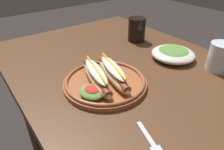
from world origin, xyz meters
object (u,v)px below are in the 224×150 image
Objects in this scene: fork at (151,142)px; side_bowl at (173,53)px; water_cup at (220,57)px; hot_dog_plate at (104,79)px; soda_cup at (137,30)px.

side_bowl is at bearing 140.13° from fork.
fork is 1.12× the size of water_cup.
fork is at bearing -56.63° from side_bowl.
hot_dog_plate is 2.65× the size of water_cup.
hot_dog_plate is 0.45m from water_cup.
fork is at bearing -39.12° from soda_cup.
soda_cup is (-0.24, 0.36, 0.03)m from hot_dog_plate.
soda_cup is at bearing -172.62° from water_cup.
fork is at bearing -10.36° from hot_dog_plate.
water_cup is at bearing 67.79° from hot_dog_plate.
side_bowl is (-0.26, 0.40, 0.02)m from fork.
soda_cup reaches higher than water_cup.
soda_cup reaches higher than hot_dog_plate.
hot_dog_plate is 2.37× the size of fork.
side_bowl is at bearing 88.98° from hot_dog_plate.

